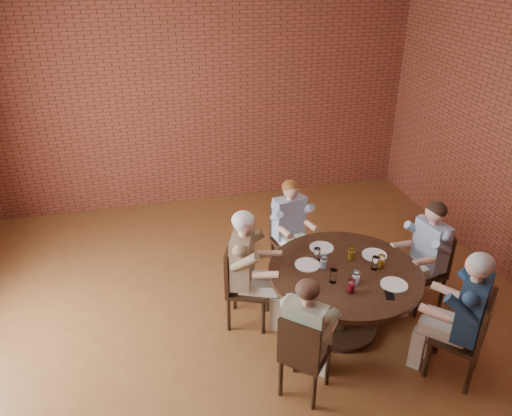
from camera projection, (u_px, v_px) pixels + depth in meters
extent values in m
plane|color=brown|center=(259.00, 342.00, 5.17)|extent=(7.00, 7.00, 0.00)
plane|color=brown|center=(201.00, 95.00, 7.40)|extent=(7.00, 0.00, 7.00)
cylinder|color=black|center=(340.00, 326.00, 5.35)|extent=(0.78, 0.78, 0.06)
cylinder|color=black|center=(342.00, 302.00, 5.21)|extent=(0.22, 0.22, 0.64)
cylinder|color=#371F14|center=(345.00, 272.00, 5.03)|extent=(1.55, 1.55, 0.05)
cube|color=black|center=(422.00, 273.00, 5.54)|extent=(0.47, 0.47, 0.04)
cube|color=black|center=(439.00, 250.00, 5.49)|extent=(0.11, 0.41, 0.46)
cylinder|color=black|center=(397.00, 284.00, 5.72)|extent=(0.04, 0.04, 0.41)
cylinder|color=black|center=(417.00, 302.00, 5.44)|extent=(0.04, 0.04, 0.41)
cylinder|color=black|center=(421.00, 277.00, 5.85)|extent=(0.04, 0.04, 0.41)
cylinder|color=black|center=(442.00, 294.00, 5.57)|extent=(0.04, 0.04, 0.41)
cube|color=black|center=(290.00, 243.00, 6.09)|extent=(0.45, 0.45, 0.04)
cube|color=black|center=(284.00, 220.00, 6.12)|extent=(0.39, 0.11, 0.44)
cylinder|color=black|center=(284.00, 269.00, 6.00)|extent=(0.04, 0.04, 0.41)
cylinder|color=black|center=(308.00, 262.00, 6.13)|extent=(0.04, 0.04, 0.41)
cylinder|color=black|center=(272.00, 255.00, 6.27)|extent=(0.04, 0.04, 0.41)
cylinder|color=black|center=(295.00, 249.00, 6.39)|extent=(0.04, 0.04, 0.41)
cube|color=black|center=(248.00, 288.00, 5.29)|extent=(0.56, 0.56, 0.04)
cube|color=black|center=(230.00, 266.00, 5.19)|extent=(0.20, 0.41, 0.49)
cylinder|color=black|center=(263.00, 318.00, 5.21)|extent=(0.04, 0.04, 0.41)
cylinder|color=black|center=(267.00, 296.00, 5.53)|extent=(0.04, 0.04, 0.41)
cylinder|color=black|center=(229.00, 315.00, 5.25)|extent=(0.04, 0.04, 0.41)
cylinder|color=black|center=(235.00, 293.00, 5.57)|extent=(0.04, 0.04, 0.41)
cube|color=black|center=(306.00, 354.00, 4.43)|extent=(0.54, 0.54, 0.04)
cube|color=black|center=(299.00, 346.00, 4.18)|extent=(0.31, 0.29, 0.44)
cylinder|color=black|center=(328.00, 367.00, 4.59)|extent=(0.04, 0.04, 0.41)
cylinder|color=black|center=(296.00, 355.00, 4.72)|extent=(0.04, 0.04, 0.41)
cylinder|color=black|center=(314.00, 392.00, 4.33)|extent=(0.04, 0.04, 0.41)
cylinder|color=black|center=(281.00, 378.00, 4.47)|extent=(0.04, 0.04, 0.41)
cube|color=black|center=(457.00, 337.00, 4.62)|extent=(0.62, 0.62, 0.04)
cube|color=black|center=(486.00, 322.00, 4.40)|extent=(0.35, 0.33, 0.50)
cylinder|color=black|center=(438.00, 337.00, 4.95)|extent=(0.04, 0.04, 0.41)
cylinder|color=black|center=(427.00, 360.00, 4.67)|extent=(0.04, 0.04, 0.41)
cylinder|color=black|center=(478.00, 351.00, 4.77)|extent=(0.04, 0.04, 0.41)
cylinder|color=black|center=(469.00, 376.00, 4.49)|extent=(0.04, 0.04, 0.41)
cylinder|color=white|center=(374.00, 255.00, 5.26)|extent=(0.26, 0.26, 0.01)
cylinder|color=white|center=(322.00, 248.00, 5.39)|extent=(0.26, 0.26, 0.01)
cylinder|color=white|center=(307.00, 265.00, 5.10)|extent=(0.26, 0.26, 0.01)
cylinder|color=white|center=(394.00, 285.00, 4.79)|extent=(0.26, 0.26, 0.01)
cylinder|color=white|center=(375.00, 263.00, 5.01)|extent=(0.07, 0.07, 0.14)
cylinder|color=white|center=(351.00, 253.00, 5.18)|extent=(0.07, 0.07, 0.14)
cylinder|color=white|center=(317.00, 254.00, 5.16)|extent=(0.07, 0.07, 0.14)
cylinder|color=white|center=(324.00, 262.00, 5.03)|extent=(0.07, 0.07, 0.14)
cylinder|color=white|center=(333.00, 276.00, 4.81)|extent=(0.07, 0.07, 0.14)
cylinder|color=white|center=(351.00, 286.00, 4.67)|extent=(0.07, 0.07, 0.14)
cylinder|color=white|center=(356.00, 278.00, 4.79)|extent=(0.07, 0.07, 0.14)
cylinder|color=white|center=(381.00, 261.00, 5.04)|extent=(0.07, 0.07, 0.14)
cube|color=black|center=(389.00, 295.00, 4.66)|extent=(0.13, 0.17, 0.01)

